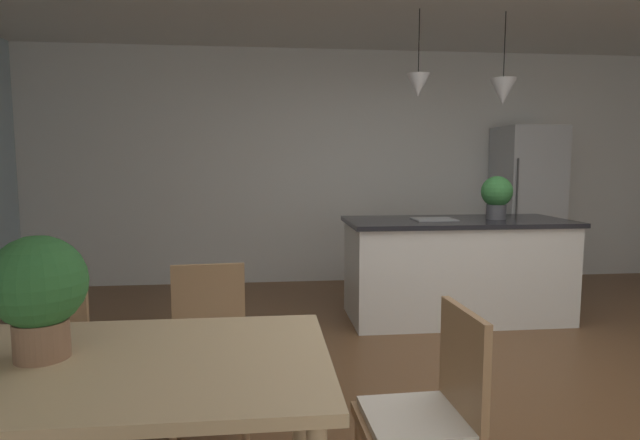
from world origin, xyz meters
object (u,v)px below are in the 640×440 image
object	(u,v)px
chair_far_left	(39,352)
potted_plant_on_table	(39,289)
dining_table	(58,381)
kitchen_island	(456,268)
chair_kitchen_end	(428,415)
chair_far_right	(209,346)
refrigerator	(526,206)
vase_on_dining_table	(47,326)
potted_plant_on_island	(497,195)

from	to	relation	value
chair_far_left	potted_plant_on_table	xyz separation A→B (m)	(0.35, -0.78, 0.50)
dining_table	kitchen_island	bearing A→B (deg)	47.91
chair_kitchen_end	chair_far_left	distance (m)	1.89
chair_kitchen_end	chair_far_right	bearing A→B (deg)	136.85
potted_plant_on_table	refrigerator	bearing A→B (deg)	45.80
chair_far_left	potted_plant_on_table	world-z (taller)	potted_plant_on_table
chair_kitchen_end	chair_far_right	xyz separation A→B (m)	(-0.88, 0.83, 0.00)
chair_far_right	vase_on_dining_table	distance (m)	0.96
chair_kitchen_end	chair_far_left	xyz separation A→B (m)	(-1.70, 0.83, 0.00)
refrigerator	potted_plant_on_table	distance (m)	5.41
refrigerator	potted_plant_on_table	world-z (taller)	refrigerator
dining_table	vase_on_dining_table	distance (m)	0.19
chair_kitchen_end	chair_far_right	size ratio (longest dim) A/B	1.00
chair_far_right	vase_on_dining_table	bearing A→B (deg)	-121.31
chair_far_left	kitchen_island	xyz separation A→B (m)	(2.81, 1.83, -0.01)
chair_far_right	kitchen_island	size ratio (longest dim) A/B	0.44
chair_far_right	kitchen_island	distance (m)	2.71
dining_table	chair_far_right	world-z (taller)	chair_far_right
potted_plant_on_island	chair_far_right	bearing A→B (deg)	-142.09
kitchen_island	potted_plant_on_table	world-z (taller)	potted_plant_on_table
chair_kitchen_end	vase_on_dining_table	distance (m)	1.39
dining_table	potted_plant_on_island	world-z (taller)	potted_plant_on_island
potted_plant_on_table	dining_table	bearing A→B (deg)	-36.16
chair_far_left	potted_plant_on_table	distance (m)	0.99
kitchen_island	refrigerator	bearing A→B (deg)	44.06
dining_table	vase_on_dining_table	bearing A→B (deg)	128.54
dining_table	refrigerator	xyz separation A→B (m)	(3.71, 3.93, 0.24)
dining_table	kitchen_island	distance (m)	3.59
potted_plant_on_island	chair_far_left	bearing A→B (deg)	-150.01
refrigerator	potted_plant_on_table	bearing A→B (deg)	-134.20
chair_far_left	potted_plant_on_table	bearing A→B (deg)	-66.00
chair_far_right	potted_plant_on_island	size ratio (longest dim) A/B	2.25
refrigerator	vase_on_dining_table	world-z (taller)	refrigerator
chair_far_left	dining_table	bearing A→B (deg)	-63.61
chair_far_left	refrigerator	distance (m)	5.17
potted_plant_on_island	vase_on_dining_table	xyz separation A→B (m)	(-2.82, -2.59, -0.28)
chair_kitchen_end	chair_far_left	world-z (taller)	same
dining_table	potted_plant_on_island	xyz separation A→B (m)	(2.76, 2.66, 0.46)
refrigerator	chair_far_right	bearing A→B (deg)	-136.81
refrigerator	potted_plant_on_island	world-z (taller)	refrigerator
refrigerator	potted_plant_on_island	size ratio (longest dim) A/B	4.71
chair_kitchen_end	chair_far_right	distance (m)	1.21
chair_far_left	chair_far_right	bearing A→B (deg)	-0.00
chair_far_left	kitchen_island	size ratio (longest dim) A/B	0.44
refrigerator	chair_kitchen_end	bearing A→B (deg)	-121.65
chair_kitchen_end	potted_plant_on_table	xyz separation A→B (m)	(-1.35, 0.04, 0.50)
refrigerator	potted_plant_on_island	bearing A→B (deg)	-126.82
chair_kitchen_end	potted_plant_on_table	world-z (taller)	potted_plant_on_table
kitchen_island	potted_plant_on_island	world-z (taller)	potted_plant_on_island
refrigerator	chair_far_left	bearing A→B (deg)	-143.07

